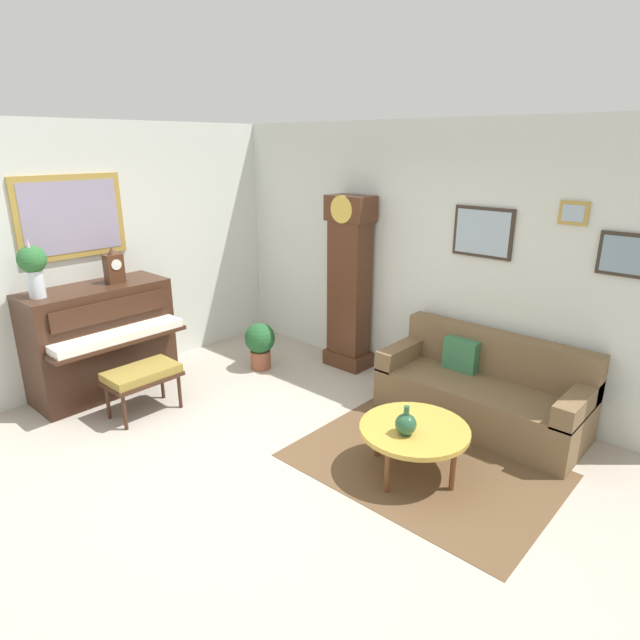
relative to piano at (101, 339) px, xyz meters
The scene contains 13 objects.
ground_plane 2.33m from the piano, ahead, with size 6.40×6.00×0.10m, color #B2A899.
wall_left 0.91m from the piano, 157.95° to the left, with size 0.13×4.90×2.80m.
wall_back 3.50m from the piano, 48.64° to the left, with size 5.30×0.13×2.80m.
area_rug 3.53m from the piano, 17.96° to the left, with size 2.10×1.50×0.01m, color brown.
piano is the anchor object (origin of this frame).
piano_bench 0.79m from the piano, ahead, with size 0.42×0.70×0.48m.
grandfather_clock 2.77m from the piano, 57.12° to the left, with size 0.52×0.34×2.03m.
couch 3.93m from the piano, 32.51° to the left, with size 1.90×0.80×0.84m.
coffee_table 3.43m from the piano, 15.87° to the left, with size 0.88×0.88×0.41m.
mantel_clock 0.78m from the piano, 89.60° to the left, with size 0.13×0.18×0.38m.
flower_vase 1.05m from the piano, 89.88° to the right, with size 0.26×0.26×0.58m.
green_jug 3.39m from the piano, 13.63° to the left, with size 0.17×0.17×0.24m.
potted_plant 1.74m from the piano, 63.17° to the left, with size 0.36×0.36×0.56m.
Camera 1 is at (3.04, -2.52, 2.57)m, focal length 30.01 mm.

